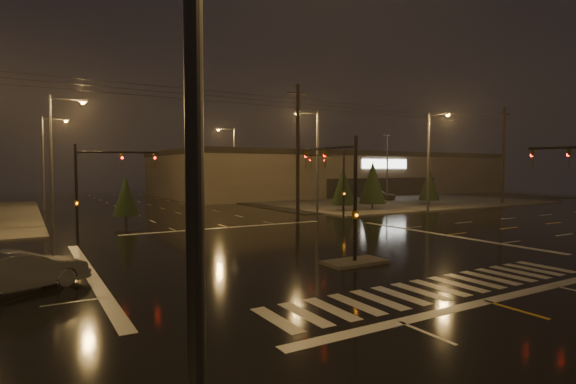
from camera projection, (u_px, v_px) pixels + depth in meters
name	position (u px, v px, depth m)	size (l,w,h in m)	color
ground	(308.00, 250.00, 24.56)	(140.00, 140.00, 0.00)	black
sidewalk_ne	(368.00, 199.00, 65.59)	(36.00, 36.00, 0.12)	#4B4843
median_island	(355.00, 262.00, 21.12)	(3.00, 1.60, 0.15)	#4B4843
crosswalk	(439.00, 288.00, 16.82)	(15.00, 2.60, 0.01)	beige
stop_bar_near	(487.00, 301.00, 15.10)	(16.00, 0.50, 0.01)	beige
stop_bar_far	(229.00, 227.00, 34.02)	(16.00, 0.50, 0.01)	beige
parking_lot	(403.00, 198.00, 66.41)	(50.00, 24.00, 0.08)	black
retail_building	(331.00, 172.00, 81.68)	(60.20, 28.30, 7.20)	brown
signal_mast_median	(343.00, 183.00, 21.72)	(0.25, 4.59, 6.00)	black
signal_mast_ne	(337.00, 177.00, 37.90)	(4.84, 1.86, 6.00)	black
signal_mast_nw	(94.00, 179.00, 28.25)	(4.84, 1.86, 6.00)	black
streetlight_0	(217.00, 63.00, 5.68)	(2.77, 0.32, 10.00)	#38383A
streetlight_1	(55.00, 151.00, 34.06)	(2.77, 0.32, 10.00)	#38383A
streetlight_2	(46.00, 156.00, 47.81)	(2.77, 0.32, 10.00)	#38383A
streetlight_3	(315.00, 155.00, 43.70)	(2.77, 0.32, 10.00)	#38383A
streetlight_4	(232.00, 159.00, 60.89)	(2.77, 0.32, 10.00)	#38383A
streetlight_6	(431.00, 155.00, 45.05)	(0.32, 2.77, 10.00)	#38383A
utility_pole_1	(298.00, 150.00, 40.34)	(2.20, 0.32, 12.00)	black
utility_pole_2	(503.00, 155.00, 55.58)	(2.20, 0.32, 12.00)	black
conifer_0	(343.00, 186.00, 46.61)	(2.51, 2.51, 4.62)	black
conifer_1	(373.00, 183.00, 48.48)	(2.88, 2.88, 5.20)	black
conifer_2	(429.00, 184.00, 53.71)	(2.45, 2.45, 4.53)	black
conifer_3	(126.00, 196.00, 35.78)	(2.02, 2.02, 3.86)	black
car_parked	(378.00, 194.00, 62.86)	(1.97, 4.90, 1.67)	black
car_crossing	(21.00, 271.00, 16.33)	(1.57, 4.49, 1.48)	slate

